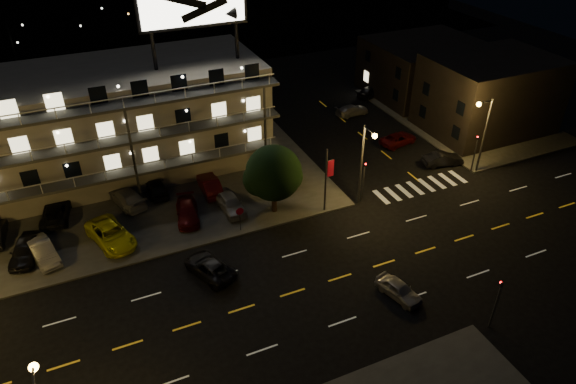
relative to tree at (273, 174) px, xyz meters
name	(u,v)px	position (x,y,z in m)	size (l,w,h in m)	color
ground	(317,285)	(-0.72, -10.09, -4.00)	(140.00, 140.00, 0.00)	black
curb_nw	(93,193)	(-14.72, 9.91, -3.93)	(44.00, 24.00, 0.15)	#363634
curb_ne	(459,114)	(29.28, 9.91, -3.93)	(16.00, 24.00, 0.15)	#363634
motel	(120,120)	(-10.67, 13.80, 1.34)	(28.00, 13.80, 18.10)	gray
side_bldg_front	(489,94)	(29.27, 5.91, 0.25)	(14.06, 10.00, 8.50)	black
side_bldg_back	(424,68)	(29.27, 17.91, -0.50)	(14.06, 12.00, 7.00)	black
streetlight_nc	(364,158)	(7.78, -2.15, 0.96)	(0.44, 1.92, 8.00)	#2D2D30
streetlight_ne	(483,128)	(21.41, -1.79, 0.96)	(1.92, 0.44, 8.00)	#2D2D30
signal_nw	(364,177)	(8.28, -1.59, -1.44)	(0.20, 0.27, 4.60)	#2D2D30
signal_sw	(497,300)	(8.28, -18.58, -1.44)	(0.20, 0.27, 4.60)	#2D2D30
signal_ne	(476,149)	(21.27, -1.59, -1.44)	(0.27, 0.20, 4.60)	#2D2D30
banner_north	(327,179)	(4.36, -1.69, -0.58)	(0.83, 0.16, 6.40)	#2D2D30
stop_sign	(240,215)	(-3.72, -1.51, -2.29)	(0.91, 0.11, 2.61)	#2D2D30
tree	(273,174)	(0.00, 0.00, 0.00)	(5.15, 4.96, 6.49)	black
lot_car_0	(25,250)	(-20.59, 2.07, -3.09)	(1.80, 4.47, 1.52)	black
lot_car_1	(43,251)	(-19.31, 1.37, -3.12)	(1.55, 4.44, 1.46)	gray
lot_car_2	(111,234)	(-14.05, 1.35, -3.08)	(2.56, 5.56, 1.54)	yellow
lot_car_3	(187,212)	(-7.41, 2.10, -3.19)	(1.87, 4.61, 1.34)	#4F0B0C
lot_car_4	(230,203)	(-3.53, 1.74, -3.10)	(1.79, 4.44, 1.51)	gray
lot_car_6	(56,212)	(-18.04, 6.84, -3.18)	(2.25, 4.87, 1.35)	black
lot_car_7	(127,197)	(-11.92, 6.62, -3.10)	(2.11, 5.19, 1.51)	gray
lot_car_8	(156,187)	(-9.11, 7.24, -3.10)	(1.78, 4.42, 1.51)	black
lot_car_9	(210,185)	(-4.35, 5.41, -3.09)	(1.62, 4.64, 1.53)	#4F0B0C
side_car_0	(443,159)	(19.42, 0.72, -3.31)	(1.47, 4.22, 1.39)	black
side_car_1	(398,139)	(17.89, 6.57, -3.38)	(2.07, 4.50, 1.25)	#4F0B0C
side_car_2	(352,110)	(17.04, 15.44, -3.37)	(1.76, 4.34, 1.26)	gray
side_car_3	(371,91)	(22.34, 19.58, -3.25)	(1.78, 4.42, 1.51)	black
road_car_east	(399,289)	(4.23, -13.53, -3.37)	(1.49, 3.71, 1.27)	gray
road_car_west	(209,267)	(-7.70, -5.56, -3.35)	(2.15, 4.67, 1.30)	black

